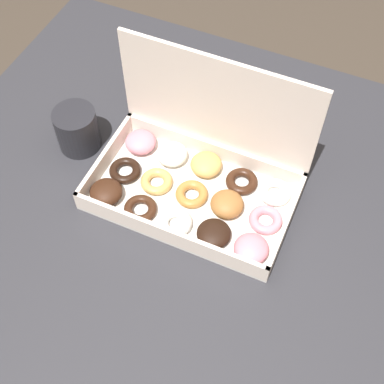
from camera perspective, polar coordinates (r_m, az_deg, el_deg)
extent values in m
plane|color=#42382D|center=(1.70, 1.18, -15.92)|extent=(8.00, 8.00, 0.00)
cube|color=#2D2D33|center=(1.02, 1.89, -2.64)|extent=(1.16, 0.95, 0.03)
cylinder|color=#2D2D33|center=(1.72, -9.49, 7.98)|extent=(0.06, 0.06, 0.73)
cube|color=silver|center=(1.03, 0.00, -0.55)|extent=(0.38, 0.22, 0.01)
cube|color=silver|center=(0.96, -2.60, -4.62)|extent=(0.38, 0.01, 0.04)
cube|color=silver|center=(1.07, 2.33, 4.51)|extent=(0.38, 0.01, 0.04)
cube|color=silver|center=(1.07, -9.22, 3.53)|extent=(0.01, 0.22, 0.04)
cube|color=silver|center=(0.98, 10.01, -3.44)|extent=(0.01, 0.22, 0.04)
cube|color=silver|center=(0.98, 2.76, 9.45)|extent=(0.38, 0.01, 0.21)
ellipsoid|color=#381E11|center=(1.02, -9.15, -0.02)|extent=(0.06, 0.06, 0.03)
torus|color=#381E11|center=(1.00, -5.53, -1.82)|extent=(0.06, 0.06, 0.02)
torus|color=white|center=(0.98, -1.78, -3.31)|extent=(0.06, 0.06, 0.02)
ellipsoid|color=black|center=(0.97, 2.34, -4.45)|extent=(0.06, 0.06, 0.03)
ellipsoid|color=pink|center=(0.95, 6.34, -6.03)|extent=(0.06, 0.06, 0.04)
torus|color=black|center=(1.06, -7.15, 2.28)|extent=(0.06, 0.06, 0.02)
torus|color=tan|center=(1.04, -3.81, 1.12)|extent=(0.06, 0.06, 0.02)
torus|color=#B77A38|center=(1.02, -0.03, -0.23)|extent=(0.06, 0.06, 0.02)
ellipsoid|color=#9E6633|center=(0.99, 3.76, -1.30)|extent=(0.06, 0.06, 0.04)
torus|color=pink|center=(0.99, 7.86, -2.96)|extent=(0.06, 0.06, 0.02)
ellipsoid|color=pink|center=(1.09, -5.51, 5.32)|extent=(0.06, 0.06, 0.03)
ellipsoid|color=white|center=(1.07, -2.16, 4.06)|extent=(0.06, 0.06, 0.03)
ellipsoid|color=tan|center=(1.05, 1.52, 2.95)|extent=(0.06, 0.06, 0.03)
torus|color=#381E11|center=(1.04, 5.32, 1.12)|extent=(0.06, 0.06, 0.02)
torus|color=white|center=(1.03, 8.87, -0.04)|extent=(0.06, 0.06, 0.02)
cylinder|color=#232328|center=(1.10, -12.16, 6.55)|extent=(0.09, 0.09, 0.09)
cylinder|color=black|center=(1.07, -12.55, 7.99)|extent=(0.07, 0.07, 0.01)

